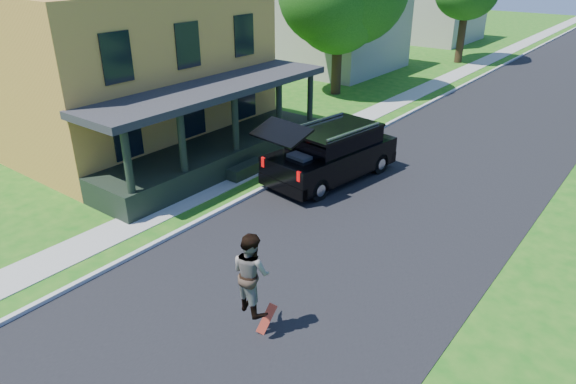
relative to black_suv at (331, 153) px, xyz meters
The scene contains 10 objects.
ground 8.21m from the black_suv, 70.10° to the right, with size 140.00×140.00×0.00m, color #155A12.
street 12.68m from the black_suv, 77.33° to the left, with size 8.00×120.00×0.02m, color black.
curb 12.44m from the black_suv, 95.91° to the left, with size 0.15×120.00×0.12m, color #ABABA5.
sidewalk 12.70m from the black_suv, 102.90° to the left, with size 1.30×120.00×0.03m, color #9D9D94.
front_walk 7.00m from the black_suv, 166.12° to the right, with size 6.50×1.20×0.03m, color #9D9D94.
main_house 10.91m from the black_suv, behind, with size 15.56×15.56×10.10m.
neighbor_house_mid 19.81m from the black_suv, 123.29° to the left, with size 12.78×12.78×8.30m.
black_suv is the anchor object (origin of this frame).
skateboarder 8.58m from the black_suv, 67.74° to the right, with size 1.00×0.85×1.81m.
skateboard 8.55m from the black_suv, 65.73° to the right, with size 0.31×0.41×0.71m.
Camera 1 is at (6.44, -6.75, 7.48)m, focal length 32.00 mm.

